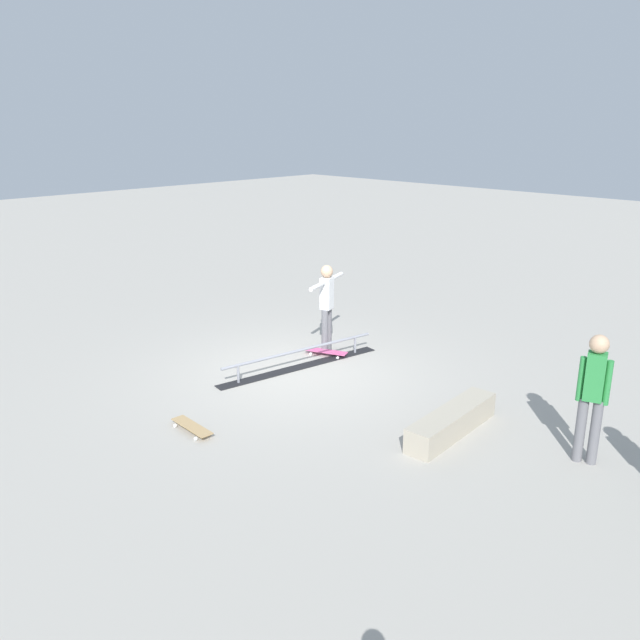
{
  "coord_description": "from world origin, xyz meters",
  "views": [
    {
      "loc": [
        7.26,
        7.78,
        4.28
      ],
      "look_at": [
        -0.19,
        0.39,
        1.0
      ],
      "focal_mm": 36.28,
      "sensor_mm": 36.0,
      "label": 1
    }
  ],
  "objects": [
    {
      "name": "grind_rail",
      "position": [
        -0.19,
        -0.11,
        0.15
      ],
      "size": [
        3.31,
        0.78,
        0.35
      ],
      "rotation": [
        0.0,
        0.0,
        -0.16
      ],
      "color": "black",
      "rests_on": "ground_plane"
    },
    {
      "name": "skateboard_main",
      "position": [
        -0.96,
        -0.21,
        0.07
      ],
      "size": [
        0.49,
        0.82,
        0.09
      ],
      "rotation": [
        0.0,
        0.0,
        1.96
      ],
      "color": "#E05993",
      "rests_on": "ground_plane"
    },
    {
      "name": "ground_plane",
      "position": [
        0.0,
        0.0,
        0.0
      ],
      "size": [
        60.0,
        60.0,
        0.0
      ],
      "primitive_type": "plane",
      "color": "#ADA89E"
    },
    {
      "name": "skate_ledge",
      "position": [
        0.06,
        3.26,
        0.18
      ],
      "size": [
        1.91,
        0.53,
        0.36
      ],
      "primitive_type": "cube",
      "rotation": [
        0.0,
        0.0,
        0.07
      ],
      "color": "#B2A893",
      "rests_on": "ground_plane"
    },
    {
      "name": "loose_skateboard_natural",
      "position": [
        2.62,
        0.6,
        0.07
      ],
      "size": [
        0.28,
        0.81,
        0.09
      ],
      "rotation": [
        0.0,
        0.0,
        1.53
      ],
      "color": "tan",
      "rests_on": "ground_plane"
    },
    {
      "name": "bystander_green_shirt",
      "position": [
        -0.48,
        4.94,
        0.99
      ],
      "size": [
        0.27,
        0.4,
        1.74
      ],
      "rotation": [
        0.0,
        0.0,
        1.91
      ],
      "color": "slate",
      "rests_on": "ground_plane"
    },
    {
      "name": "skater_main",
      "position": [
        -1.12,
        -0.36,
        0.98
      ],
      "size": [
        1.31,
        0.53,
        1.69
      ],
      "rotation": [
        0.0,
        0.0,
        0.34
      ],
      "color": "slate",
      "rests_on": "ground_plane"
    }
  ]
}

